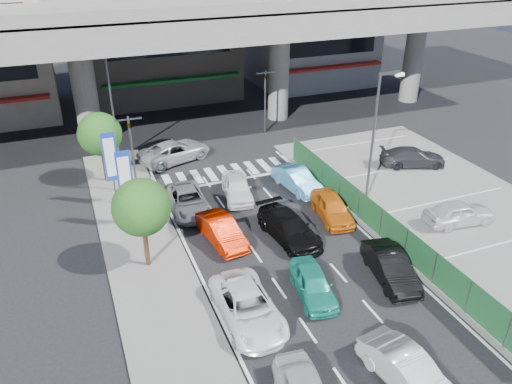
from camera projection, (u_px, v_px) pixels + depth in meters
name	position (u px, v px, depth m)	size (l,w,h in m)	color
ground	(309.00, 280.00, 24.04)	(120.00, 120.00, 0.00)	black
parking_lot	(462.00, 217.00, 29.23)	(12.00, 28.00, 0.06)	slate
sidewalk_left	(149.00, 265.00, 25.03)	(4.00, 30.00, 0.12)	slate
fence_run	(392.00, 232.00, 26.16)	(0.16, 22.00, 1.80)	#1C532A
expressway	(184.00, 21.00, 38.03)	(64.00, 14.00, 10.75)	slate
building_center	(157.00, 18.00, 47.65)	(14.00, 10.90, 15.00)	gray
building_east	(310.00, 25.00, 52.71)	(12.00, 10.90, 12.00)	gray
traffic_light_left	(130.00, 136.00, 30.06)	(1.60, 1.24, 5.20)	#595B60
traffic_light_right	(265.00, 86.00, 39.60)	(1.60, 1.24, 5.20)	#595B60
street_lamp_right	(377.00, 127.00, 29.07)	(1.65, 0.22, 8.00)	#595B60
street_lamp_left	(113.00, 96.00, 34.56)	(1.65, 0.22, 8.00)	#595B60
signboard_near	(125.00, 179.00, 26.85)	(0.80, 0.14, 4.70)	#595B60
signboard_far	(111.00, 159.00, 29.18)	(0.80, 0.14, 4.70)	#595B60
tree_near	(141.00, 208.00, 23.47)	(2.80, 2.80, 4.80)	#382314
tree_far	(100.00, 134.00, 31.85)	(2.80, 2.80, 4.80)	#382314
hatch_white_back_mid	(408.00, 372.00, 18.21)	(1.46, 4.19, 1.38)	silver
sedan_white_mid_left	(248.00, 307.00, 21.33)	(2.29, 4.97, 1.38)	white
taxi_teal_mid	(313.00, 284.00, 22.78)	(1.51, 3.76, 1.28)	teal
hatch_black_mid_right	(390.00, 267.00, 23.84)	(1.46, 4.19, 1.38)	black
taxi_orange_left	(221.00, 231.00, 26.72)	(1.41, 4.06, 1.34)	#BA1B00
sedan_black_mid	(289.00, 228.00, 26.98)	(1.93, 4.76, 1.38)	black
taxi_orange_right	(332.00, 208.00, 28.91)	(1.63, 4.05, 1.38)	orange
wagon_silver_front_left	(188.00, 201.00, 29.75)	(2.14, 4.63, 1.29)	gray
sedan_white_front_mid	(237.00, 187.00, 31.16)	(1.63, 4.05, 1.38)	white
kei_truck_front_right	(297.00, 180.00, 32.14)	(1.46, 4.19, 1.38)	#4897C8
crossing_wagon_silver	(175.00, 151.00, 36.12)	(2.44, 5.30, 1.47)	#ADAFB5
parked_sedan_white	(459.00, 213.00, 28.27)	(1.63, 4.06, 1.38)	silver
parked_sedan_dgrey	(413.00, 157.00, 35.23)	(1.85, 4.56, 1.32)	#2D2C31
traffic_cone	(379.00, 222.00, 27.96)	(0.40, 0.40, 0.78)	#EC3E0D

